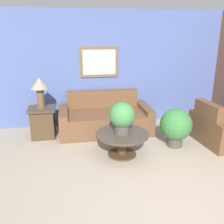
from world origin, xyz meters
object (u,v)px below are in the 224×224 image
(table_lamp, at_px, (40,87))
(potted_plant_floor, at_px, (176,126))
(armchair, at_px, (221,129))
(side_table, at_px, (43,122))
(coffee_table, at_px, (122,139))
(potted_plant_on_table, at_px, (122,117))
(couch_main, at_px, (105,119))

(table_lamp, bearing_deg, potted_plant_floor, -19.66)
(table_lamp, height_order, potted_plant_floor, table_lamp)
(armchair, distance_m, potted_plant_floor, 0.98)
(armchair, distance_m, side_table, 3.63)
(armchair, height_order, coffee_table, armchair)
(coffee_table, distance_m, side_table, 1.83)
(side_table, bearing_deg, table_lamp, 180.00)
(potted_plant_floor, bearing_deg, side_table, 160.34)
(armchair, relative_size, potted_plant_on_table, 2.07)
(armchair, distance_m, coffee_table, 2.07)
(side_table, bearing_deg, coffee_table, -36.97)
(coffee_table, bearing_deg, potted_plant_on_table, -134.30)
(potted_plant_floor, bearing_deg, potted_plant_on_table, -169.89)
(armchair, bearing_deg, table_lamp, 70.82)
(couch_main, bearing_deg, table_lamp, -176.47)
(couch_main, height_order, coffee_table, couch_main)
(side_table, bearing_deg, couch_main, 3.53)
(potted_plant_floor, bearing_deg, armchair, 0.48)
(couch_main, xyz_separation_m, side_table, (-1.33, -0.08, 0.04))
(armchair, bearing_deg, couch_main, 61.00)
(coffee_table, distance_m, potted_plant_on_table, 0.42)
(potted_plant_on_table, relative_size, potted_plant_floor, 0.74)
(armchair, bearing_deg, potted_plant_on_table, 90.83)
(table_lamp, distance_m, potted_plant_on_table, 1.86)
(couch_main, distance_m, armchair, 2.40)
(potted_plant_on_table, bearing_deg, couch_main, 96.18)
(couch_main, relative_size, potted_plant_on_table, 3.55)
(potted_plant_on_table, bearing_deg, potted_plant_floor, 10.11)
(couch_main, xyz_separation_m, coffee_table, (0.13, -1.18, 0.03))
(table_lamp, bearing_deg, coffee_table, -36.97)
(table_lamp, relative_size, potted_plant_floor, 0.84)
(coffee_table, xyz_separation_m, table_lamp, (-1.46, 1.10, 0.77))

